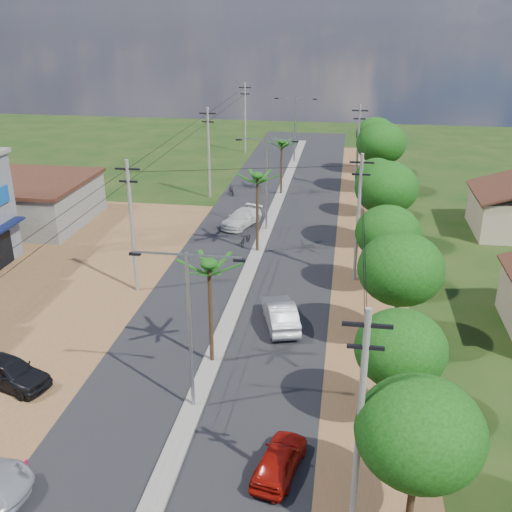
{
  "coord_description": "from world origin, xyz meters",
  "views": [
    {
      "loc": [
        6.58,
        -22.91,
        17.58
      ],
      "look_at": [
        1.13,
        12.09,
        3.0
      ],
      "focal_mm": 42.0,
      "sensor_mm": 36.0,
      "label": 1
    }
  ],
  "objects": [
    {
      "name": "palm_median_near",
      "position": [
        0.0,
        4.0,
        5.54
      ],
      "size": [
        2.0,
        2.0,
        6.15
      ],
      "color": "black",
      "rests_on": "ground"
    },
    {
      "name": "tree_east_h",
      "position": [
        9.5,
        46.0,
        4.64
      ],
      "size": [
        4.4,
        4.4,
        6.52
      ],
      "color": "black",
      "rests_on": "ground"
    },
    {
      "name": "low_shed",
      "position": [
        -21.0,
        24.0,
        1.97
      ],
      "size": [
        10.4,
        10.4,
        3.95
      ],
      "color": "#605E56",
      "rests_on": "ground"
    },
    {
      "name": "median",
      "position": [
        0.0,
        18.0,
        0.09
      ],
      "size": [
        1.0,
        90.0,
        0.18
      ],
      "primitive_type": "cube",
      "color": "#605E56",
      "rests_on": "ground"
    },
    {
      "name": "streetlight_near",
      "position": [
        0.0,
        0.0,
        4.79
      ],
      "size": [
        5.1,
        0.18,
        8.0
      ],
      "color": "gray",
      "rests_on": "ground"
    },
    {
      "name": "road",
      "position": [
        0.0,
        15.0,
        0.02
      ],
      "size": [
        12.0,
        110.0,
        0.04
      ],
      "primitive_type": "cube",
      "color": "black",
      "rests_on": "ground"
    },
    {
      "name": "car_red_near",
      "position": [
        4.55,
        -3.69,
        0.65
      ],
      "size": [
        2.26,
        4.03,
        1.29
      ],
      "primitive_type": "imported",
      "rotation": [
        0.0,
        0.0,
        2.94
      ],
      "color": "maroon",
      "rests_on": "ground"
    },
    {
      "name": "moto_rider_west_a",
      "position": [
        -1.2,
        21.55,
        0.47
      ],
      "size": [
        1.02,
        1.87,
        0.93
      ],
      "primitive_type": "imported",
      "rotation": [
        0.0,
        0.0,
        -0.24
      ],
      "color": "black",
      "rests_on": "ground"
    },
    {
      "name": "tree_east_c",
      "position": [
        9.7,
        7.0,
        4.86
      ],
      "size": [
        4.6,
        4.6,
        6.83
      ],
      "color": "black",
      "rests_on": "ground"
    },
    {
      "name": "utility_pole_e_b",
      "position": [
        7.5,
        16.0,
        4.76
      ],
      "size": [
        1.6,
        0.24,
        9.0
      ],
      "color": "#605E56",
      "rests_on": "ground"
    },
    {
      "name": "utility_pole_w_d",
      "position": [
        -7.0,
        55.0,
        4.76
      ],
      "size": [
        1.6,
        0.24,
        9.0
      ],
      "color": "#605E56",
      "rests_on": "ground"
    },
    {
      "name": "tree_east_e",
      "position": [
        9.6,
        22.0,
        5.09
      ],
      "size": [
        4.8,
        4.8,
        7.14
      ],
      "color": "black",
      "rests_on": "ground"
    },
    {
      "name": "utility_pole_w_c",
      "position": [
        -7.0,
        34.0,
        4.76
      ],
      "size": [
        1.6,
        0.24,
        9.0
      ],
      "color": "#605E56",
      "rests_on": "ground"
    },
    {
      "name": "car_white_far",
      "position": [
        -2.31,
        25.95,
        0.7
      ],
      "size": [
        3.48,
        5.17,
        1.39
      ],
      "primitive_type": "imported",
      "rotation": [
        0.0,
        0.0,
        -0.35
      ],
      "color": "silver",
      "rests_on": "ground"
    },
    {
      "name": "tree_east_g",
      "position": [
        9.8,
        38.0,
        5.24
      ],
      "size": [
        5.0,
        5.0,
        7.38
      ],
      "color": "black",
      "rests_on": "ground"
    },
    {
      "name": "utility_pole_w_b",
      "position": [
        -7.0,
        12.0,
        4.76
      ],
      "size": [
        1.6,
        0.24,
        9.0
      ],
      "color": "#605E56",
      "rests_on": "ground"
    },
    {
      "name": "utility_pole_e_a",
      "position": [
        7.5,
        -6.0,
        4.76
      ],
      "size": [
        1.6,
        0.24,
        9.0
      ],
      "color": "#605E56",
      "rests_on": "ground"
    },
    {
      "name": "tree_east_b",
      "position": [
        9.3,
        0.0,
        4.11
      ],
      "size": [
        4.0,
        4.0,
        5.83
      ],
      "color": "black",
      "rests_on": "ground"
    },
    {
      "name": "tree_east_d",
      "position": [
        9.4,
        14.0,
        4.34
      ],
      "size": [
        4.2,
        4.2,
        6.13
      ],
      "color": "black",
      "rests_on": "ground"
    },
    {
      "name": "roadside_sign",
      "position": [
        -5.5,
        -6.0,
        0.45
      ],
      "size": [
        0.13,
        1.09,
        0.91
      ],
      "rotation": [
        0.0,
        0.0,
        -0.06
      ],
      "color": "maroon",
      "rests_on": "ground"
    },
    {
      "name": "palm_median_mid",
      "position": [
        0.0,
        20.0,
        5.9
      ],
      "size": [
        2.0,
        2.0,
        6.55
      ],
      "color": "black",
      "rests_on": "ground"
    },
    {
      "name": "car_parked_dark",
      "position": [
        -9.58,
        0.4,
        0.77
      ],
      "size": [
        4.83,
        3.08,
        1.53
      ],
      "primitive_type": "imported",
      "rotation": [
        0.0,
        0.0,
        1.26
      ],
      "color": "black",
      "rests_on": "ground"
    },
    {
      "name": "utility_pole_e_c",
      "position": [
        7.5,
        38.0,
        4.76
      ],
      "size": [
        1.6,
        0.24,
        9.0
      ],
      "color": "#605E56",
      "rests_on": "ground"
    },
    {
      "name": "car_silver_mid",
      "position": [
        3.15,
        8.6,
        0.78
      ],
      "size": [
        2.91,
        5.03,
        1.57
      ],
      "primitive_type": "imported",
      "rotation": [
        0.0,
        0.0,
        3.42
      ],
      "color": "#979A9F",
      "rests_on": "ground"
    },
    {
      "name": "tree_east_f",
      "position": [
        9.2,
        30.0,
        3.89
      ],
      "size": [
        3.8,
        3.8,
        5.52
      ],
      "color": "black",
      "rests_on": "ground"
    },
    {
      "name": "tree_east_a",
      "position": [
        9.5,
        -6.0,
        4.49
      ],
      "size": [
        4.4,
        4.4,
        6.37
      ],
      "color": "black",
      "rests_on": "ground"
    },
    {
      "name": "streetlight_far",
      "position": [
        0.0,
        50.0,
        4.79
      ],
      "size": [
        5.1,
        0.18,
        8.0
      ],
      "color": "gray",
      "rests_on": "ground"
    },
    {
      "name": "moto_rider_west_b",
      "position": [
        -5.0,
        35.04,
        0.53
      ],
      "size": [
        1.19,
        1.82,
        1.06
      ],
      "primitive_type": "imported",
      "rotation": [
        0.0,
        0.0,
        0.43
      ],
      "color": "black",
      "rests_on": "ground"
    },
    {
      "name": "ground",
      "position": [
        0.0,
        0.0,
        0.0
      ],
      "size": [
        160.0,
        160.0,
        0.0
      ],
      "primitive_type": "plane",
      "color": "black",
      "rests_on": "ground"
    },
    {
      "name": "streetlight_mid",
      "position": [
        0.0,
        25.0,
        4.79
      ],
      "size": [
        5.1,
        0.18,
        8.0
      ],
      "color": "gray",
      "rests_on": "ground"
    },
    {
      "name": "palm_median_far",
      "position": [
        0.0,
        36.0,
        5.26
      ],
      "size": [
        2.0,
        2.0,
        5.85
      ],
      "color": "black",
      "rests_on": "ground"
    },
    {
      "name": "dirt_shoulder_east",
      "position": [
        8.5,
        15.0,
        0.01
      ],
      "size": [
        5.0,
        90.0,
        0.03
      ],
      "primitive_type": "cube",
      "color": "brown",
      "rests_on": "ground"
    }
  ]
}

